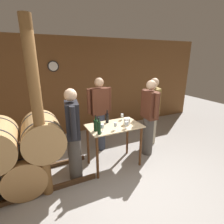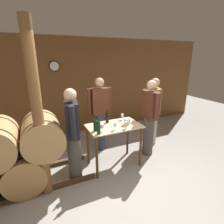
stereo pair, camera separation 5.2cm
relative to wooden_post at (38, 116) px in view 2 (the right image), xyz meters
name	(u,v)px [view 2 (the right image)]	position (x,y,z in m)	size (l,w,h in m)	color
ground_plane	(131,189)	(1.30, -0.54, -1.35)	(14.00, 14.00, 0.00)	#9E9993
back_wall	(82,87)	(1.30, 2.26, 0.00)	(8.40, 0.08, 2.70)	brown
barrel_rack	(11,156)	(-0.49, 0.35, -0.74)	(3.00, 0.87, 1.25)	#4C331E
tasting_table	(114,134)	(1.36, 0.24, -0.65)	(1.06, 0.65, 0.88)	beige
wooden_post	(38,116)	(0.00, 0.00, 0.00)	(0.16, 0.16, 2.70)	brown
wine_bottle_far_left	(95,125)	(0.94, 0.15, -0.35)	(0.08, 0.08, 0.30)	black
wine_bottle_left	(99,127)	(0.94, -0.01, -0.34)	(0.06, 0.06, 0.31)	black
wine_bottle_center	(107,118)	(1.30, 0.44, -0.36)	(0.07, 0.07, 0.27)	black
wine_glass_near_left	(102,126)	(1.03, 0.05, -0.36)	(0.07, 0.07, 0.15)	silver
wine_glass_near_center	(115,125)	(1.28, 0.04, -0.37)	(0.06, 0.06, 0.14)	silver
wine_glass_near_right	(126,123)	(1.50, 0.02, -0.37)	(0.07, 0.07, 0.13)	silver
wine_glass_far_side	(122,116)	(1.66, 0.46, -0.37)	(0.06, 0.06, 0.13)	silver
ice_bucket	(127,121)	(1.61, 0.17, -0.40)	(0.13, 0.13, 0.13)	white
person_host	(153,110)	(2.66, 0.69, -0.45)	(0.34, 0.56, 1.70)	#B7AD93
person_visitor_with_scarf	(73,134)	(0.52, 0.17, -0.45)	(0.29, 0.58, 1.69)	#4C4742
person_visitor_bearded	(149,117)	(2.25, 0.30, -0.44)	(0.25, 0.59, 1.72)	#4C4742
person_visitor_near_door	(100,113)	(1.35, 0.98, -0.43)	(0.59, 0.24, 1.74)	#333847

